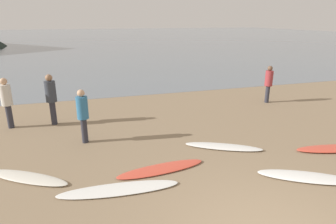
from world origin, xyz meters
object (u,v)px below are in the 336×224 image
object	(u,v)px
surfboard_0	(28,178)
person_0	(269,81)
surfboard_3	(223,147)
surfboard_5	(336,148)
surfboard_1	(119,189)
surfboard_4	(307,177)
person_3	(7,99)
surfboard_2	(161,169)
person_2	(51,95)
person_1	(83,112)

from	to	relation	value
surfboard_0	person_0	bearing A→B (deg)	56.54
surfboard_3	surfboard_5	size ratio (longest dim) A/B	0.96
surfboard_1	surfboard_4	size ratio (longest dim) A/B	1.18
person_0	person_3	xyz separation A→B (m)	(-10.24, -0.13, 0.06)
surfboard_5	person_3	world-z (taller)	person_3
surfboard_1	surfboard_2	bearing A→B (deg)	32.77
person_0	person_2	size ratio (longest dim) A/B	0.92
person_0	person_2	xyz separation A→B (m)	(-8.85, -0.19, 0.09)
surfboard_5	surfboard_0	bearing A→B (deg)	-174.02
surfboard_1	surfboard_2	size ratio (longest dim) A/B	1.16
surfboard_2	surfboard_4	xyz separation A→B (m)	(3.13, -1.39, 0.01)
person_0	surfboard_5	bearing A→B (deg)	-116.96
surfboard_0	person_2	bearing A→B (deg)	118.01
person_1	person_2	distance (m)	2.19
surfboard_1	surfboard_3	world-z (taller)	surfboard_3
surfboard_3	surfboard_0	bearing A→B (deg)	-149.74
surfboard_0	surfboard_5	distance (m)	8.16
surfboard_0	surfboard_2	distance (m)	3.12
surfboard_4	person_3	xyz separation A→B (m)	(-7.25, 5.68, 0.97)
surfboard_4	person_0	xyz separation A→B (m)	(2.99, 5.82, 0.91)
surfboard_5	person_2	bearing A→B (deg)	161.39
surfboard_2	surfboard_4	bearing A→B (deg)	-29.88
surfboard_2	person_1	xyz separation A→B (m)	(-1.73, 2.28, 0.93)
surfboard_2	person_2	xyz separation A→B (m)	(-2.73, 4.24, 1.01)
surfboard_5	person_0	bearing A→B (deg)	89.23
surfboard_3	surfboard_5	world-z (taller)	surfboard_5
surfboard_0	person_3	size ratio (longest dim) A/B	1.24
surfboard_4	surfboard_5	world-z (taller)	surfboard_5
surfboard_4	person_0	world-z (taller)	person_0
surfboard_1	person_0	xyz separation A→B (m)	(7.24, 5.02, 0.93)
surfboard_0	surfboard_3	xyz separation A→B (m)	(5.14, 0.20, 0.00)
surfboard_3	person_0	bearing A→B (deg)	70.64
surfboard_1	surfboard_2	xyz separation A→B (m)	(1.12, 0.59, 0.00)
surfboard_0	surfboard_4	world-z (taller)	surfboard_4
person_2	surfboard_2	bearing A→B (deg)	-130.76
surfboard_3	person_1	size ratio (longest dim) A/B	1.35
surfboard_5	person_1	distance (m)	7.33
surfboard_0	surfboard_5	bearing A→B (deg)	27.40
surfboard_5	person_3	distance (m)	10.32
surfboard_1	person_0	distance (m)	8.86
surfboard_1	surfboard_3	bearing A→B (deg)	26.93
surfboard_2	surfboard_5	distance (m)	5.05
surfboard_0	surfboard_1	xyz separation A→B (m)	(1.96, -1.09, -0.01)
surfboard_0	surfboard_4	distance (m)	6.49
surfboard_3	surfboard_1	bearing A→B (deg)	-129.93
surfboard_1	person_0	world-z (taller)	person_0
surfboard_4	person_0	size ratio (longest dim) A/B	1.36
person_0	surfboard_2	bearing A→B (deg)	-158.34
surfboard_4	person_2	size ratio (longest dim) A/B	1.25
surfboard_2	person_2	size ratio (longest dim) A/B	1.27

